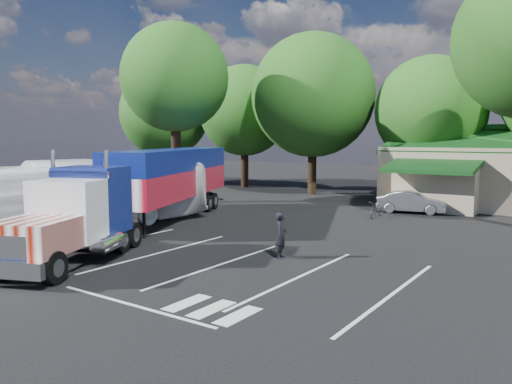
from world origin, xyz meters
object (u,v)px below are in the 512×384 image
Objects in this scene: semi_truck at (153,182)px; silver_sedan at (411,202)px; woman at (281,235)px; tour_bus at (92,194)px; bicycle at (377,209)px.

silver_sedan is (9.33, 12.69, -1.69)m from semi_truck.
woman is (8.83, -1.81, -1.46)m from semi_truck.
tour_bus is (-2.67, -1.71, -0.60)m from semi_truck.
silver_sedan is at bearing 63.27° from tour_bus.
bicycle is 3.16m from silver_sedan.
semi_truck is 3.23m from tour_bus.
semi_truck is at bearing 59.57° from woman.
woman is 0.98× the size of bicycle.
woman is at bearing -33.94° from semi_truck.
bicycle is 15.87m from tour_bus.
semi_truck is 1.53× the size of tour_bus.
woman is at bearing 12.59° from tour_bus.
woman is 0.14× the size of tour_bus.
tour_bus is (-10.93, -11.44, 1.28)m from bicycle.
woman is 0.44× the size of silver_sedan.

